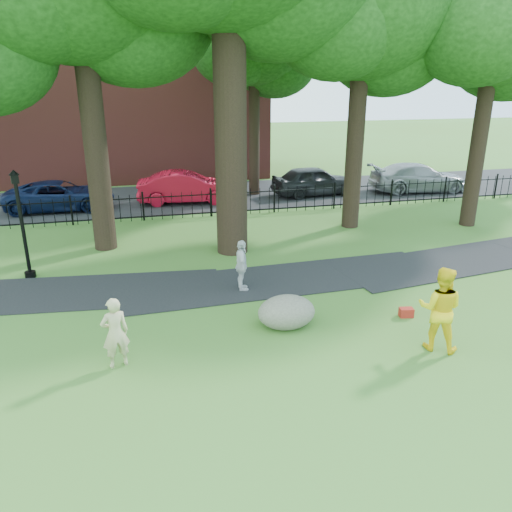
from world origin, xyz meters
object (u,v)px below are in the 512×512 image
object	(u,v)px
red_sedan	(186,187)
woman	(115,333)
lamppost	(22,226)
man	(440,309)
boulder	(287,310)

from	to	relation	value
red_sedan	woman	bearing A→B (deg)	173.07
lamppost	red_sedan	distance (m)	10.68
lamppost	red_sedan	xyz separation A→B (m)	(5.94, 8.82, -0.89)
man	lamppost	xyz separation A→B (m)	(-10.00, 7.00, 0.67)
woman	boulder	bearing A→B (deg)	178.26
woman	red_sedan	world-z (taller)	woman
man	boulder	distance (m)	3.65
boulder	man	bearing A→B (deg)	-31.96
woman	red_sedan	distance (m)	15.17
boulder	red_sedan	bearing A→B (deg)	94.10
woman	man	distance (m)	7.28
woman	man	xyz separation A→B (m)	(7.21, -0.98, 0.20)
lamppost	woman	bearing A→B (deg)	-82.34
lamppost	boulder	bearing A→B (deg)	-53.45
man	lamppost	distance (m)	12.23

